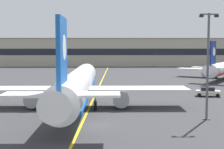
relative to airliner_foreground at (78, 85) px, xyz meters
The scene contains 7 objects.
ground_plane 11.50m from the airliner_foreground, 77.65° to the right, with size 400.00×400.00×0.00m, color #353538.
taxiway_centreline 19.69m from the airliner_foreground, 83.03° to the left, with size 0.30×180.00×0.01m, color yellow.
airliner_foreground is the anchor object (origin of this frame).
apron_lamp_post 18.38m from the airliner_foreground, 25.72° to the right, with size 2.24×0.90×12.80m.
service_car_third 24.75m from the airliner_foreground, 25.31° to the left, with size 4.49×2.75×1.79m.
safety_cone_by_nose_gear 16.89m from the airliner_foreground, 89.69° to the left, with size 0.44×0.44×0.55m.
terminal_building 102.83m from the airliner_foreground, 83.98° to the left, with size 168.36×12.40×12.55m.
Camera 1 is at (1.68, -35.94, 8.86)m, focal length 52.37 mm.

